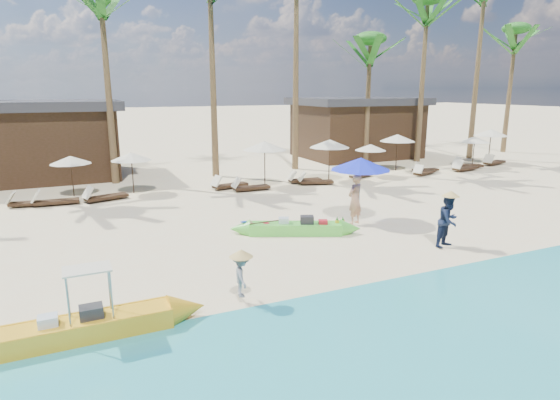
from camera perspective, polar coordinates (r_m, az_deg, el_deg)
name	(u,v)px	position (r m, az deg, el deg)	size (l,w,h in m)	color
ground	(283,260)	(13.97, 0.34, -7.34)	(240.00, 240.00, 0.00)	beige
wet_sand_strip	(386,341)	(10.07, 12.78, -16.40)	(240.00, 4.50, 0.01)	tan
green_canoe	(295,228)	(16.33, 1.89, -3.43)	(4.81, 2.37, 0.65)	#50C83D
yellow_canoe	(81,328)	(10.59, -23.13, -14.15)	(5.75, 0.78, 1.49)	gold
tourist	(355,199)	(17.56, 9.12, 0.07)	(0.69, 0.45, 1.89)	tan
vendor_green	(449,221)	(15.82, 19.86, -2.39)	(0.83, 0.65, 1.72)	#131D36
vendor_yellow	(242,275)	(11.10, -4.71, -9.15)	(0.67, 0.39, 1.04)	gray
blue_umbrella	(361,164)	(17.83, 9.79, 4.36)	(2.26, 2.26, 2.44)	#99999E
resort_parasol_4	(70,160)	(23.82, -24.19, 4.48)	(1.86, 1.86, 1.92)	#331F14
lounger_4_left	(27,202)	(22.82, -28.45, -0.23)	(1.84, 0.83, 0.60)	#331F14
lounger_4_right	(53,201)	(22.57, -25.93, -0.06)	(1.92, 0.68, 0.64)	#331F14
resort_parasol_5	(131,156)	(23.48, -17.68, 5.08)	(1.93, 1.93, 1.99)	#331F14
lounger_5_left	(103,196)	(22.54, -20.74, 0.43)	(2.04, 1.14, 0.66)	#331F14
resort_parasol_6	(265,146)	(24.02, -1.89, 6.65)	(2.28, 2.28, 2.35)	#331F14
lounger_6_left	(228,185)	(23.82, -6.38, 1.89)	(2.00, 0.99, 0.65)	#331F14
lounger_6_right	(249,187)	(23.23, -3.81, 1.64)	(1.92, 0.64, 0.65)	#331F14
resort_parasol_7	(330,144)	(25.58, 6.06, 6.85)	(2.21, 2.21, 2.28)	#331F14
lounger_7_left	(303,179)	(25.14, 2.79, 2.54)	(1.87, 0.72, 0.62)	#331F14
lounger_7_right	(314,181)	(24.74, 4.14, 2.35)	(1.93, 1.08, 0.63)	#331F14
resort_parasol_8	(370,147)	(27.35, 10.97, 6.31)	(1.80, 1.80, 1.86)	#331F14
lounger_8_left	(360,175)	(26.93, 9.72, 3.06)	(1.75, 1.03, 0.57)	#331F14
resort_parasol_9	(397,138)	(29.65, 14.13, 7.35)	(2.17, 2.17, 2.23)	#331F14
lounger_9_left	(424,172)	(28.70, 17.10, 3.31)	(1.82, 1.09, 0.59)	#331F14
lounger_9_right	(424,169)	(29.80, 17.13, 3.64)	(1.71, 0.81, 0.56)	#331F14
resort_parasol_10	(475,139)	(32.76, 22.65, 6.84)	(1.90, 1.90, 1.96)	#331F14
lounger_10_left	(464,168)	(30.92, 21.53, 3.70)	(2.02, 0.90, 0.66)	#331F14
lounger_10_right	(466,165)	(32.13, 21.72, 4.02)	(2.03, 1.14, 0.66)	#331F14
resort_parasol_11	(491,132)	(34.73, 24.35, 7.51)	(2.23, 2.23, 2.30)	#331F14
lounger_11_left	(493,162)	(34.15, 24.57, 4.27)	(2.06, 1.06, 0.67)	#331F14
palm_3	(102,13)	(26.48, -20.90, 20.48)	(2.08, 2.08, 10.52)	brown
palm_4	(210,2)	(27.35, -8.49, 22.77)	(2.08, 2.08, 11.70)	brown
palm_6	(370,55)	(32.17, 10.89, 16.95)	(2.08, 2.08, 8.51)	brown
palm_7	(426,25)	(33.97, 17.39, 19.70)	(2.08, 2.08, 11.08)	brown
palm_8	(483,9)	(36.95, 23.51, 20.53)	(2.08, 2.08, 12.70)	brown
palm_9	(515,47)	(41.51, 26.68, 16.37)	(2.08, 2.08, 9.82)	brown
pavilion_west	(18,140)	(29.61, -29.31, 6.38)	(10.80, 6.60, 4.30)	#331F14
pavilion_east	(356,127)	(35.33, 9.31, 8.80)	(8.80, 6.60, 4.30)	#331F14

